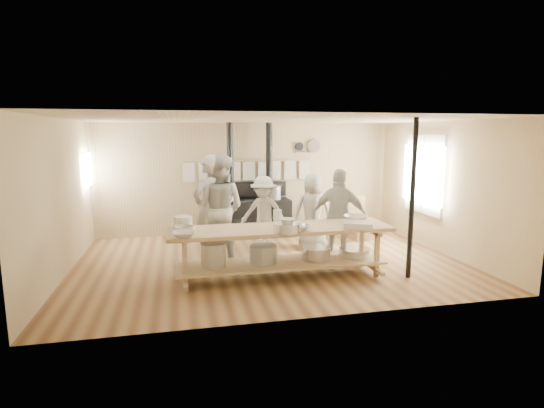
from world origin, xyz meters
name	(u,v)px	position (x,y,z in m)	size (l,w,h in m)	color
ground	(270,262)	(0.00, 0.00, 0.00)	(7.00, 7.00, 0.00)	brown
room_shell	(270,175)	(0.00, 0.00, 1.62)	(7.00, 7.00, 7.00)	tan
window_right	(424,174)	(3.47, 0.60, 1.50)	(0.09, 1.50, 1.65)	beige
left_opening	(87,170)	(-3.45, 2.00, 1.60)	(0.00, 0.90, 0.90)	white
stove	(250,214)	(-0.01, 2.12, 0.52)	(1.90, 0.75, 2.60)	black
towel_rail	(248,168)	(0.00, 2.40, 1.55)	(3.00, 0.04, 0.47)	#A27F5C
back_wall_shelf	(308,148)	(1.46, 2.43, 2.00)	(0.63, 0.14, 0.32)	#A27F5C
prep_table	(281,247)	(-0.01, -0.90, 0.52)	(3.60, 0.90, 0.85)	#A27F5C
support_post	(412,200)	(2.05, -1.35, 1.30)	(0.08, 0.08, 2.60)	black
cook_far_left	(209,210)	(-1.08, 0.20, 0.99)	(0.72, 0.47, 1.98)	#A3A190
cook_left	(219,209)	(-0.89, 0.24, 0.99)	(0.96, 0.75, 1.99)	#A3A190
cook_center	(313,211)	(1.08, 0.79, 0.78)	(0.76, 0.49, 1.56)	#A3A190
cook_right	(340,216)	(1.24, -0.28, 0.86)	(1.01, 0.42, 1.73)	#A3A190
cook_by_window	(264,213)	(0.07, 0.93, 0.75)	(0.97, 0.56, 1.50)	#A3A190
chair	(360,226)	(2.35, 1.27, 0.28)	(0.51, 0.51, 0.96)	brown
bowl_white_a	(184,234)	(-1.55, -1.23, 0.89)	(0.34, 0.34, 0.08)	white
bowl_steel_a	(184,229)	(-1.55, -0.90, 0.90)	(0.29, 0.29, 0.09)	silver
bowl_white_b	(356,218)	(1.39, -0.67, 0.90)	(0.41, 0.41, 0.10)	white
bowl_steel_b	(300,228)	(0.23, -1.20, 0.90)	(0.30, 0.30, 0.09)	silver
roasting_pan	(358,225)	(1.19, -1.23, 0.90)	(0.45, 0.30, 0.10)	#B2B2B7
mixing_bowl_large	(287,227)	(0.01, -1.23, 0.92)	(0.44, 0.44, 0.14)	silver
bucket_galv	(287,225)	(0.02, -1.23, 0.95)	(0.22, 0.22, 0.21)	gray
deep_bowl_enamel	(183,222)	(-1.55, -0.57, 0.94)	(0.30, 0.30, 0.18)	white
pitcher	(277,217)	(0.01, -0.57, 0.96)	(0.14, 0.14, 0.23)	white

